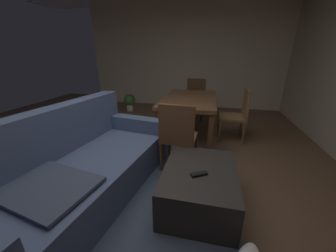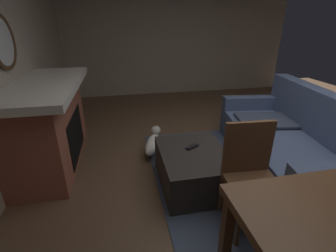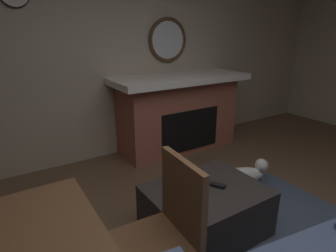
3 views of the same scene
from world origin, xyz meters
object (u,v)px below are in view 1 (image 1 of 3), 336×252
Objects in this scene: ottoman_coffee_table at (199,187)px; dining_chair_west at (178,134)px; couch at (79,169)px; dining_table at (190,102)px; potted_plant at (130,101)px; dining_chair_south at (238,112)px; dining_chair_east at (195,96)px; tv_remote at (199,174)px.

dining_chair_west is at bearing 29.29° from ottoman_coffee_table.
ottoman_coffee_table is (0.15, -1.28, -0.12)m from couch.
dining_chair_west reaches higher than dining_table.
couch is 3.35m from potted_plant.
ottoman_coffee_table is 1.86m from dining_chair_south.
dining_chair_east is (1.17, -0.00, -0.14)m from dining_table.
couch is 1.28m from tv_remote.
dining_table reaches higher than potted_plant.
dining_chair_west is 1.00× the size of dining_chair_south.
couch is at bearing 62.15° from tv_remote.
potted_plant reaches higher than ottoman_coffee_table.
ottoman_coffee_table is 0.98× the size of dining_chair_west.
dining_chair_south is (1.75, -0.54, 0.32)m from ottoman_coffee_table.
dining_chair_west is at bearing -4.84° from tv_remote.
couch reaches higher than dining_chair_south.
ottoman_coffee_table is 3.75m from potted_plant.
potted_plant is (0.18, 1.79, -0.26)m from dining_chair_east.
dining_chair_east is at bearing -0.23° from dining_table.
dining_chair_west and dining_chair_south have the same top height.
couch reaches higher than dining_table.
dining_chair_south reaches higher than ottoman_coffee_table.
tv_remote is 0.10× the size of dining_table.
dining_chair_south and dining_chair_east have the same top height.
potted_plant is at bearing 34.23° from ottoman_coffee_table.
couch is 2.45× the size of dining_chair_south.
dining_chair_south is at bearing -17.12° from ottoman_coffee_table.
dining_chair_west is 2.33m from dining_chair_east.
couch is 2.15m from dining_table.
couch is 1.29m from ottoman_coffee_table.
potted_plant is at bearing 35.30° from dining_chair_west.
potted_plant is (3.19, 2.10, -0.16)m from tv_remote.
couch is at bearing 96.49° from ottoman_coffee_table.
dining_chair_south is 2.98m from potted_plant.
dining_table is at bearing -20.53° from tv_remote.
tv_remote is 3.03m from dining_chair_east.
dining_table reaches higher than ottoman_coffee_table.
tv_remote is 1.88m from dining_table.
dining_chair_south is (1.89, -1.82, 0.20)m from couch.
dining_chair_east is at bearing -95.83° from potted_plant.
dining_chair_east is at bearing 36.20° from dining_chair_south.
potted_plant reaches higher than tv_remote.
dining_table is 3.37× the size of potted_plant.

